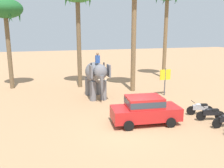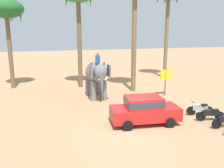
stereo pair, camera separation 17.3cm
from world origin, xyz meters
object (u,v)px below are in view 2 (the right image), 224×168
Objects in this scene: palm_tree_near_hut at (6,11)px; signboard_yellow at (166,77)px; motorcycle_mid_row at (210,114)px; elephant_with_mahout at (96,75)px; motorcycle_fourth_in_row at (200,108)px; car_sedan_foreground at (144,109)px.

signboard_yellow is (12.95, -7.06, -5.64)m from palm_tree_near_hut.
signboard_yellow is at bearing -28.61° from palm_tree_near_hut.
signboard_yellow is (0.37, 6.20, 1.22)m from motorcycle_mid_row.
signboard_yellow is at bearing -10.10° from elephant_with_mahout.
elephant_with_mahout is 2.20× the size of motorcycle_fourth_in_row.
motorcycle_mid_row is (4.15, -0.82, -0.46)m from car_sedan_foreground.
car_sedan_foreground is 1.10× the size of elephant_with_mahout.
palm_tree_near_hut is at bearing 124.15° from car_sedan_foreground.
palm_tree_near_hut is at bearing 136.08° from motorcycle_fourth_in_row.
elephant_with_mahout is at bearing -40.47° from palm_tree_near_hut.
motorcycle_fourth_in_row is 18.84m from palm_tree_near_hut.
signboard_yellow reaches higher than motorcycle_mid_row.
motorcycle_mid_row is at bearing -11.24° from car_sedan_foreground.
motorcycle_fourth_in_row is 5.26m from signboard_yellow.
palm_tree_near_hut reaches higher than signboard_yellow.
palm_tree_near_hut reaches higher than elephant_with_mahout.
car_sedan_foreground is 4.24m from motorcycle_fourth_in_row.
signboard_yellow is (0.31, 5.11, 1.22)m from motorcycle_fourth_in_row.
car_sedan_foreground is at bearing -77.78° from elephant_with_mahout.
car_sedan_foreground is at bearing -176.37° from motorcycle_fourth_in_row.
signboard_yellow is at bearing 50.00° from car_sedan_foreground.
elephant_with_mahout reaches higher than car_sedan_foreground.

